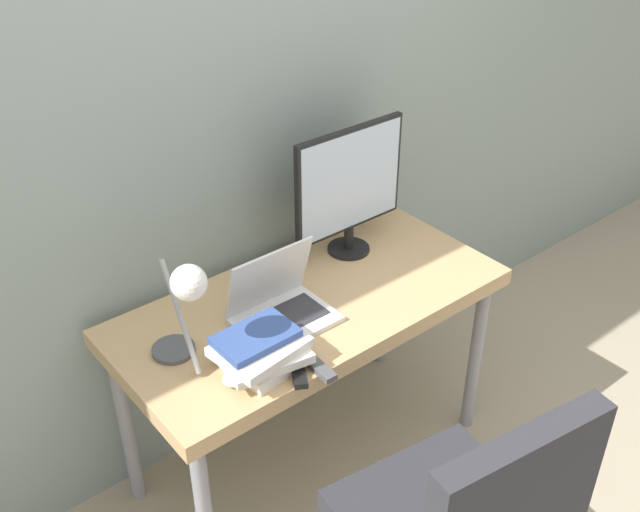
# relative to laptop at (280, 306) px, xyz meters

# --- Properties ---
(ground_plane) EXTENTS (12.00, 12.00, 0.00)m
(ground_plane) POSITION_rel_laptop_xyz_m (0.14, -0.30, -0.82)
(ground_plane) COLOR tan
(wall_back) EXTENTS (8.00, 0.05, 2.60)m
(wall_back) POSITION_rel_laptop_xyz_m (0.14, 0.41, 0.48)
(wall_back) COLOR gray
(wall_back) RESTS_ON ground_plane
(desk) EXTENTS (1.34, 0.64, 0.77)m
(desk) POSITION_rel_laptop_xyz_m (0.14, 0.02, -0.13)
(desk) COLOR tan
(desk) RESTS_ON ground_plane
(laptop) EXTENTS (0.31, 0.24, 0.24)m
(laptop) POSITION_rel_laptop_xyz_m (0.00, 0.00, 0.00)
(laptop) COLOR silver
(laptop) RESTS_ON desk
(monitor) EXTENTS (0.47, 0.16, 0.48)m
(monitor) POSITION_rel_laptop_xyz_m (0.45, 0.18, 0.22)
(monitor) COLOR black
(monitor) RESTS_ON desk
(desk_lamp) EXTENTS (0.13, 0.27, 0.39)m
(desk_lamp) POSITION_rel_laptop_xyz_m (-0.35, -0.05, 0.21)
(desk_lamp) COLOR #4C4C51
(desk_lamp) RESTS_ON desk
(book_stack) EXTENTS (0.29, 0.24, 0.12)m
(book_stack) POSITION_rel_laptop_xyz_m (-0.18, -0.15, 0.01)
(book_stack) COLOR silver
(book_stack) RESTS_ON desk
(tv_remote) EXTENTS (0.05, 0.17, 0.02)m
(tv_remote) POSITION_rel_laptop_xyz_m (-0.06, -0.26, -0.04)
(tv_remote) COLOR #4C4C51
(tv_remote) RESTS_ON desk
(media_remote) EXTENTS (0.10, 0.14, 0.02)m
(media_remote) POSITION_rel_laptop_xyz_m (-0.12, -0.25, -0.04)
(media_remote) COLOR black
(media_remote) RESTS_ON desk
(game_controller) EXTENTS (0.15, 0.09, 0.04)m
(game_controller) POSITION_rel_laptop_xyz_m (-0.25, -0.17, -0.03)
(game_controller) COLOR white
(game_controller) RESTS_ON desk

